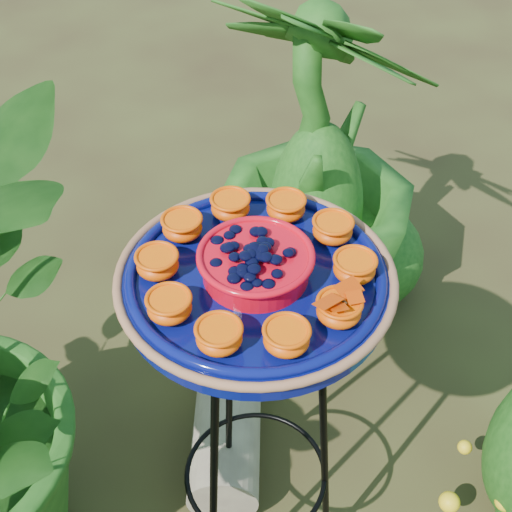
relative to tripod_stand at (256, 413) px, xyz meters
name	(u,v)px	position (x,y,z in m)	size (l,w,h in m)	color
ground_plane	(266,512)	(0.06, 0.03, -0.53)	(20.00, 20.00, 0.00)	#312416
tripod_stand	(256,413)	(0.00, 0.00, 0.00)	(0.39, 0.39, 0.88)	black
feeder_dish	(256,276)	(0.00, 0.00, 0.39)	(0.54, 0.54, 0.10)	#070D59
driftwood_log	(228,412)	(0.14, 0.29, -0.44)	(0.18, 0.18, 0.54)	tan
shrub_back_right	(319,164)	(0.68, 0.54, 0.00)	(0.60, 0.60, 1.07)	#174612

